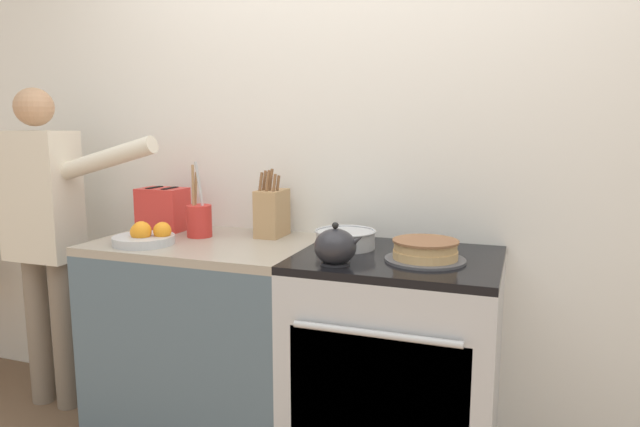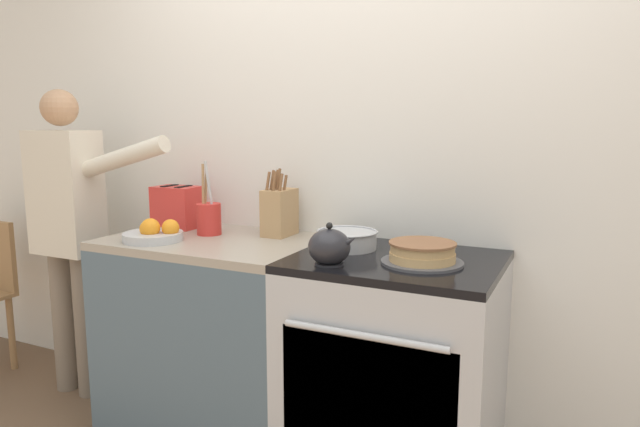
# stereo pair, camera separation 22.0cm
# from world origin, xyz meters

# --- Properties ---
(wall_back) EXTENTS (8.00, 0.04, 2.60)m
(wall_back) POSITION_xyz_m (0.00, 0.65, 1.30)
(wall_back) COLOR silver
(wall_back) RESTS_ON ground_plane
(counter_cabinet) EXTENTS (0.91, 0.63, 0.90)m
(counter_cabinet) POSITION_xyz_m (-0.61, 0.32, 0.45)
(counter_cabinet) COLOR #4C6070
(counter_cabinet) RESTS_ON ground_plane
(stove_range) EXTENTS (0.76, 0.66, 0.90)m
(stove_range) POSITION_xyz_m (0.23, 0.31, 0.45)
(stove_range) COLOR #B7BABF
(stove_range) RESTS_ON ground_plane
(layer_cake) EXTENTS (0.29, 0.29, 0.08)m
(layer_cake) POSITION_xyz_m (0.34, 0.27, 0.93)
(layer_cake) COLOR #4C4C51
(layer_cake) RESTS_ON stove_range
(tea_kettle) EXTENTS (0.18, 0.15, 0.15)m
(tea_kettle) POSITION_xyz_m (0.05, 0.11, 0.96)
(tea_kettle) COLOR #232328
(tea_kettle) RESTS_ON stove_range
(mixing_bowl) EXTENTS (0.25, 0.25, 0.07)m
(mixing_bowl) POSITION_xyz_m (0.00, 0.38, 0.93)
(mixing_bowl) COLOR #B7BABF
(mixing_bowl) RESTS_ON stove_range
(knife_block) EXTENTS (0.11, 0.16, 0.30)m
(knife_block) POSITION_xyz_m (-0.38, 0.50, 1.00)
(knife_block) COLOR tan
(knife_block) RESTS_ON counter_cabinet
(utensil_crock) EXTENTS (0.11, 0.11, 0.33)m
(utensil_crock) POSITION_xyz_m (-0.67, 0.38, 0.97)
(utensil_crock) COLOR red
(utensil_crock) RESTS_ON counter_cabinet
(fruit_bowl) EXTENTS (0.25, 0.25, 0.10)m
(fruit_bowl) POSITION_xyz_m (-0.80, 0.16, 0.93)
(fruit_bowl) COLOR #B7BABF
(fruit_bowl) RESTS_ON counter_cabinet
(toaster) EXTENTS (0.23, 0.15, 0.20)m
(toaster) POSITION_xyz_m (-0.91, 0.45, 1.00)
(toaster) COLOR red
(toaster) RESTS_ON counter_cabinet
(person_baker) EXTENTS (0.90, 0.20, 1.55)m
(person_baker) POSITION_xyz_m (-1.49, 0.31, 0.92)
(person_baker) COLOR #7A6B5B
(person_baker) RESTS_ON ground_plane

